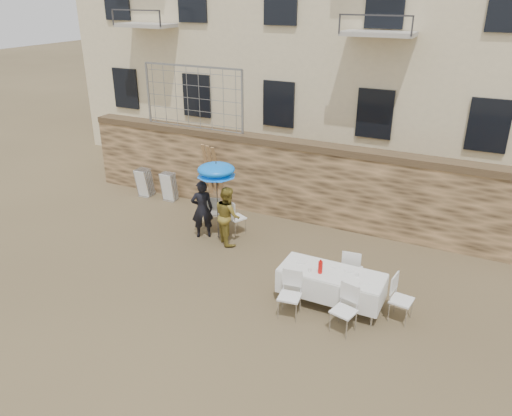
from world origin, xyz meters
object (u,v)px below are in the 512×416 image
at_px(woman_dress, 228,215).
at_px(table_chair_side, 402,299).
at_px(table_chair_front_right, 344,310).
at_px(chair_stack_left, 148,181).
at_px(banquet_table, 332,274).
at_px(umbrella, 216,172).
at_px(table_chair_front_left, 290,296).
at_px(soda_bottle, 320,267).
at_px(couple_chair_right, 236,217).
at_px(man_suit, 202,209).
at_px(table_chair_back, 352,268).
at_px(couple_chair_left, 214,212).
at_px(chair_stack_right, 171,185).

bearing_deg(woman_dress, table_chair_side, -155.93).
bearing_deg(table_chair_front_right, chair_stack_left, 166.12).
bearing_deg(woman_dress, banquet_table, -163.96).
xyz_separation_m(umbrella, chair_stack_left, (-3.51, 1.64, -1.37)).
relative_size(umbrella, banquet_table, 0.92).
bearing_deg(table_chair_front_left, soda_bottle, 48.15).
distance_m(couple_chair_right, table_chair_front_right, 4.71).
relative_size(soda_bottle, table_chair_side, 0.27).
relative_size(man_suit, soda_bottle, 5.99).
distance_m(man_suit, table_chair_front_right, 5.03).
bearing_deg(table_chair_back, table_chair_side, 143.44).
bearing_deg(table_chair_front_left, table_chair_back, 54.54).
xyz_separation_m(couple_chair_left, table_chair_front_right, (4.49, -2.80, 0.00)).
xyz_separation_m(banquet_table, soda_bottle, (-0.20, -0.15, 0.17)).
xyz_separation_m(woman_dress, umbrella, (-0.35, 0.10, 1.07)).
relative_size(couple_chair_right, table_chair_front_right, 1.00).
bearing_deg(chair_stack_right, table_chair_front_right, -30.75).
bearing_deg(chair_stack_right, table_chair_front_left, -35.44).
bearing_deg(chair_stack_left, soda_bottle, -26.15).
relative_size(couple_chair_right, table_chair_side, 1.00).
bearing_deg(banquet_table, chair_stack_right, 152.43).
height_order(woman_dress, couple_chair_right, woman_dress).
height_order(couple_chair_right, soda_bottle, soda_bottle).
bearing_deg(chair_stack_left, table_chair_front_left, -31.52).
height_order(banquet_table, chair_stack_left, chair_stack_left).
xyz_separation_m(man_suit, umbrella, (0.40, 0.10, 1.05)).
relative_size(umbrella, soda_bottle, 7.47).
xyz_separation_m(table_chair_side, chair_stack_right, (-7.61, 3.14, -0.02)).
distance_m(man_suit, couple_chair_right, 0.94).
height_order(man_suit, couple_chair_left, man_suit).
distance_m(man_suit, table_chair_back, 4.26).
relative_size(woman_dress, table_chair_side, 1.57).
bearing_deg(chair_stack_right, table_chair_side, -22.43).
bearing_deg(table_chair_front_right, couple_chair_left, 161.91).
distance_m(banquet_table, chair_stack_right, 7.01).
relative_size(man_suit, couple_chair_left, 1.62).
bearing_deg(soda_bottle, table_chair_back, 67.17).
relative_size(couple_chair_left, banquet_table, 0.46).
distance_m(couple_chair_right, chair_stack_right, 3.15).
relative_size(soda_bottle, table_chair_back, 0.27).
distance_m(couple_chair_right, banquet_table, 3.88).
bearing_deg(couple_chair_right, table_chair_front_right, 169.94).
height_order(umbrella, couple_chair_right, umbrella).
bearing_deg(umbrella, table_chair_front_left, -38.10).
bearing_deg(banquet_table, table_chair_side, 4.09).
height_order(table_chair_front_right, table_chair_side, same).
distance_m(table_chair_front_right, chair_stack_right, 7.80).
relative_size(table_chair_back, chair_stack_left, 1.04).
xyz_separation_m(soda_bottle, table_chair_side, (1.60, 0.25, -0.43)).
height_order(table_chair_front_left, chair_stack_left, table_chair_front_left).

